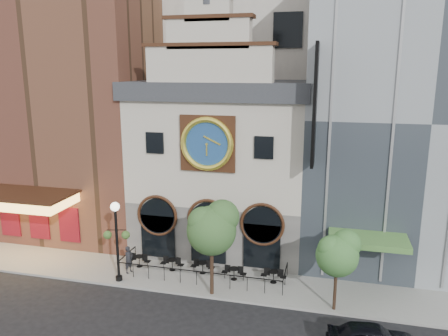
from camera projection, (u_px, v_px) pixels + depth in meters
ground at (191, 297)px, 25.85m from camera, size 120.00×120.00×0.00m
sidewalk at (203, 276)px, 28.20m from camera, size 44.00×5.00×0.15m
clock_building at (223, 160)px, 31.76m from camera, size 12.60×8.78×18.65m
theater_building at (75, 76)px, 35.52m from camera, size 14.00×15.60×25.00m
retail_building at (413, 114)px, 29.97m from camera, size 14.00×14.40×20.00m
cafe_railing at (203, 269)px, 28.09m from camera, size 10.60×2.60×0.90m
bistro_0 at (139, 260)px, 29.33m from camera, size 1.58×0.68×0.90m
bistro_1 at (172, 264)px, 28.81m from camera, size 1.58×0.68×0.90m
bistro_2 at (203, 267)px, 28.38m from camera, size 1.58×0.68×0.90m
bistro_3 at (234, 273)px, 27.53m from camera, size 1.58×0.68×0.90m
bistro_4 at (274, 276)px, 27.13m from camera, size 1.58×0.68×0.90m
pedestrian at (129, 260)px, 28.39m from camera, size 0.62×0.77×1.81m
lamppost at (116, 233)px, 26.83m from camera, size 1.61×0.80×5.14m
tree_left at (213, 226)px, 25.00m from camera, size 2.98×2.87×5.74m
tree_right at (338, 252)px, 23.52m from camera, size 2.39×2.30×4.60m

